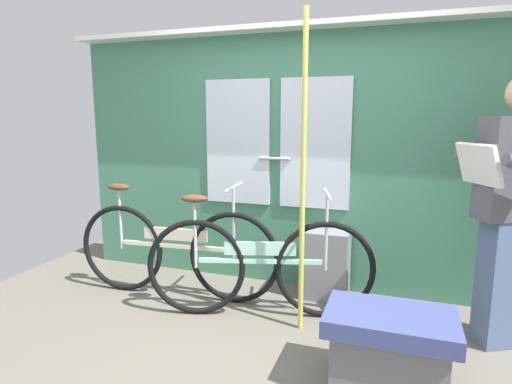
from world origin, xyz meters
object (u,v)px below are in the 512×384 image
bicycle_leaning_behind (175,250)px  trash_bin_by_wall (326,264)px  handrail_pole (303,177)px  bench_seat_corner (389,349)px  bicycle_near_door (259,266)px

bicycle_leaning_behind → trash_bin_by_wall: 1.27m
handrail_pole → bicycle_leaning_behind: bearing=169.4°
bicycle_leaning_behind → bench_seat_corner: size_ratio=2.52×
bicycle_leaning_behind → trash_bin_by_wall: bicycle_leaning_behind is taller
bicycle_leaning_behind → handrail_pole: bearing=-15.4°
bicycle_near_door → trash_bin_by_wall: bearing=34.7°
bicycle_leaning_behind → bench_seat_corner: (1.74, -0.73, -0.16)m
bicycle_near_door → bench_seat_corner: 1.15m
bicycle_leaning_behind → trash_bin_by_wall: (1.20, 0.39, -0.11)m
handrail_pole → bench_seat_corner: bearing=-40.1°
bicycle_near_door → trash_bin_by_wall: 0.67m
bicycle_near_door → handrail_pole: handrail_pole is taller
bicycle_near_door → bench_seat_corner: bearing=-48.3°
trash_bin_by_wall → handrail_pole: handrail_pole is taller
bicycle_leaning_behind → handrail_pole: size_ratio=0.80×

